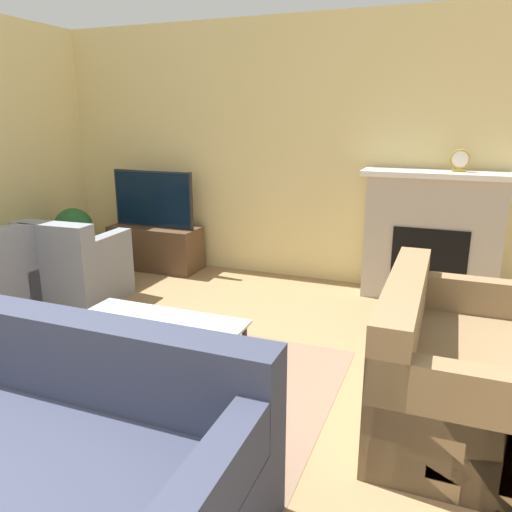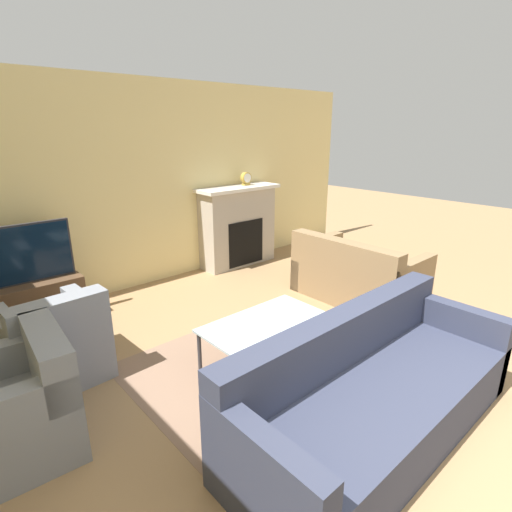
{
  "view_description": "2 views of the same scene",
  "coord_description": "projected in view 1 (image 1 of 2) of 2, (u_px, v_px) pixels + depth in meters",
  "views": [
    {
      "loc": [
        1.76,
        -0.44,
        1.72
      ],
      "look_at": [
        0.58,
        2.55,
        0.82
      ],
      "focal_mm": 35.0,
      "sensor_mm": 36.0,
      "label": 1
    },
    {
      "loc": [
        -2.21,
        -0.27,
        2.09
      ],
      "look_at": [
        0.46,
        2.73,
        0.79
      ],
      "focal_mm": 28.0,
      "sensor_mm": 36.0,
      "label": 2
    }
  ],
  "objects": [
    {
      "name": "wall_back",
      "position": [
        279.0,
        152.0,
        5.32
      ],
      "size": [
        8.15,
        0.06,
        2.7
      ],
      "color": "beige",
      "rests_on": "ground_plane"
    },
    {
      "name": "area_rug",
      "position": [
        155.0,
        381.0,
        3.36
      ],
      "size": [
        2.36,
        1.82,
        0.0
      ],
      "color": "#896B56",
      "rests_on": "ground_plane"
    },
    {
      "name": "fireplace",
      "position": [
        432.0,
        234.0,
        4.73
      ],
      "size": [
        1.34,
        0.46,
        1.24
      ],
      "color": "#B2A899",
      "rests_on": "ground_plane"
    },
    {
      "name": "tv_stand",
      "position": [
        156.0,
        247.0,
        5.81
      ],
      "size": [
        1.05,
        0.44,
        0.5
      ],
      "color": "brown",
      "rests_on": "ground_plane"
    },
    {
      "name": "tv",
      "position": [
        153.0,
        199.0,
        5.65
      ],
      "size": [
        0.99,
        0.06,
        0.64
      ],
      "color": "#232328",
      "rests_on": "tv_stand"
    },
    {
      "name": "couch_sectional",
      "position": [
        9.0,
        443.0,
        2.26
      ],
      "size": [
        2.38,
        0.89,
        0.82
      ],
      "color": "#33384C",
      "rests_on": "ground_plane"
    },
    {
      "name": "couch_loveseat",
      "position": [
        455.0,
        372.0,
        2.89
      ],
      "size": [
        0.93,
        1.5,
        0.82
      ],
      "rotation": [
        0.0,
        0.0,
        1.57
      ],
      "color": "#8C704C",
      "rests_on": "ground_plane"
    },
    {
      "name": "armchair_accent",
      "position": [
        75.0,
        271.0,
        4.72
      ],
      "size": [
        0.78,
        0.8,
        0.82
      ],
      "rotation": [
        0.0,
        0.0,
        3.19
      ],
      "color": "gray",
      "rests_on": "ground_plane"
    },
    {
      "name": "coffee_table",
      "position": [
        153.0,
        330.0,
        3.26
      ],
      "size": [
        1.16,
        0.62,
        0.41
      ],
      "color": "#333338",
      "rests_on": "ground_plane"
    },
    {
      "name": "potted_plant",
      "position": [
        74.0,
        234.0,
        5.49
      ],
      "size": [
        0.42,
        0.42,
        0.76
      ],
      "color": "#AD704C",
      "rests_on": "ground_plane"
    },
    {
      "name": "mantel_clock",
      "position": [
        460.0,
        160.0,
        4.48
      ],
      "size": [
        0.17,
        0.07,
        0.2
      ],
      "color": "#B79338",
      "rests_on": "fireplace"
    }
  ]
}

